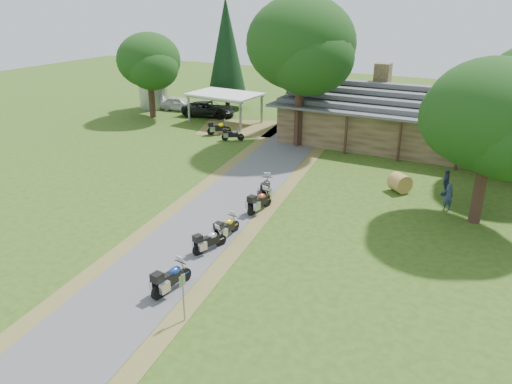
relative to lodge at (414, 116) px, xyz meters
The scene contains 24 objects.
ground 24.86m from the lodge, 104.04° to the right, with size 120.00×120.00×0.00m, color #2E4B15.
driveway 21.17m from the lodge, 108.00° to the right, with size 46.00×46.00×0.00m, color #4D4E50.
lodge is the anchor object (origin of this frame).
silo 27.37m from the lodge, behind, with size 3.01×3.01×6.12m, color gray.
carport 17.16m from the lodge, behind, with size 6.41×4.28×2.78m, color silver, non-canonical shape.
car_white_sedan 24.30m from the lodge, behind, with size 5.37×2.27×1.79m, color silver.
car_dark_suv 20.03m from the lodge, behind, with size 5.71×2.43×2.19m, color black.
motorcycle_row_a 26.34m from the lodge, 99.21° to the right, with size 1.94×0.63×1.33m, color navy, non-canonical shape.
motorcycle_row_b 22.89m from the lodge, 101.91° to the right, with size 1.71×0.56×1.17m, color #AFB1B7, non-canonical shape.
motorcycle_row_c 21.34m from the lodge, 102.77° to the right, with size 1.78×0.58×1.22m, color gold, non-canonical shape.
motorcycle_row_d 17.82m from the lodge, 105.55° to the right, with size 1.91×0.62×1.31m, color #C23C1D, non-canonical shape.
motorcycle_row_e 16.33m from the lodge, 108.76° to the right, with size 2.12×0.69×1.45m, color black, non-canonical shape.
motorcycle_carport_a 16.09m from the lodge, 164.65° to the right, with size 1.86×0.61×1.27m, color #F0D300, non-canonical shape.
motorcycle_carport_b 14.54m from the lodge, 158.31° to the right, with size 1.65×0.54×1.13m, color gray, non-canonical shape.
person_a 12.91m from the lodge, 69.44° to the right, with size 0.53×0.38×1.88m, color navy.
person_b 11.91m from the lodge, 59.99° to the right, with size 0.56×0.40×1.96m, color navy.
person_c 10.62m from the lodge, 67.31° to the right, with size 0.55×0.40×1.93m, color navy.
hay_bale 10.70m from the lodge, 81.88° to the right, with size 1.14×1.14×1.05m, color #9F743A.
sign_post 27.54m from the lodge, 95.33° to the right, with size 0.36×0.06×1.99m, color gray, non-canonical shape.
oak_lodge_left 9.86m from the lodge, 153.82° to the right, with size 8.25×8.25×12.78m, color #153811, non-canonical shape.
oak_driveway 14.47m from the lodge, 64.91° to the right, with size 6.69×6.69×9.38m, color #153811, non-canonical shape.
oak_silo 24.78m from the lodge, behind, with size 6.03×6.03×8.92m, color #153811, non-canonical shape.
cedar_near 11.35m from the lodge, 166.08° to the left, with size 4.07×4.07×12.64m, color black.
cedar_far 21.16m from the lodge, 165.45° to the left, with size 4.20×4.20×11.19m, color black.
Camera 1 is at (13.08, -15.87, 11.40)m, focal length 35.00 mm.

